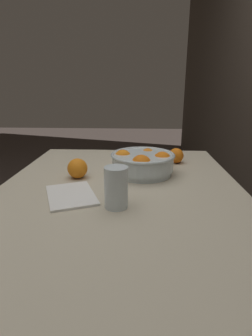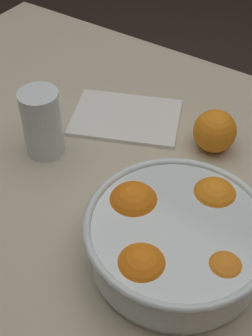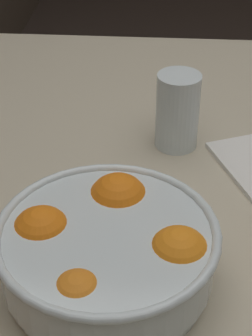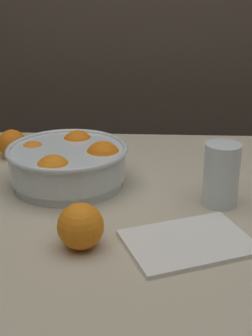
{
  "view_description": "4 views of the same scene",
  "coord_description": "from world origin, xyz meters",
  "px_view_note": "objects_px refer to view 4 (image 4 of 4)",
  "views": [
    {
      "loc": [
        0.88,
        0.07,
        1.1
      ],
      "look_at": [
        -0.06,
        0.02,
        0.8
      ],
      "focal_mm": 28.0,
      "sensor_mm": 36.0,
      "label": 1
    },
    {
      "loc": [
        -0.35,
        0.47,
        1.33
      ],
      "look_at": [
        -0.05,
        0.02,
        0.8
      ],
      "focal_mm": 50.0,
      "sensor_mm": 36.0,
      "label": 2
    },
    {
      "loc": [
        -0.68,
        0.03,
        1.26
      ],
      "look_at": [
        0.0,
        0.08,
        0.78
      ],
      "focal_mm": 60.0,
      "sensor_mm": 36.0,
      "label": 3
    },
    {
      "loc": [
        -0.01,
        -0.87,
        1.17
      ],
      "look_at": [
        -0.05,
        0.01,
        0.81
      ],
      "focal_mm": 50.0,
      "sensor_mm": 36.0,
      "label": 4
    }
  ],
  "objects_px": {
    "juice_glass": "(221,177)",
    "orange_loose_near_bowl": "(12,144)",
    "orange_loose_front": "(81,226)",
    "fruit_bowl": "(69,163)"
  },
  "relations": [
    {
      "from": "orange_loose_front",
      "to": "juice_glass",
      "type": "bearing_deg",
      "value": 35.16
    },
    {
      "from": "juice_glass",
      "to": "orange_loose_front",
      "type": "height_order",
      "value": "juice_glass"
    },
    {
      "from": "fruit_bowl",
      "to": "juice_glass",
      "type": "distance_m",
      "value": 0.33
    },
    {
      "from": "juice_glass",
      "to": "orange_loose_near_bowl",
      "type": "xyz_separation_m",
      "value": [
        -0.5,
        0.25,
        -0.02
      ]
    },
    {
      "from": "fruit_bowl",
      "to": "orange_loose_front",
      "type": "bearing_deg",
      "value": -76.59
    },
    {
      "from": "fruit_bowl",
      "to": "juice_glass",
      "type": "height_order",
      "value": "juice_glass"
    },
    {
      "from": "orange_loose_near_bowl",
      "to": "orange_loose_front",
      "type": "height_order",
      "value": "orange_loose_front"
    },
    {
      "from": "juice_glass",
      "to": "orange_loose_near_bowl",
      "type": "bearing_deg",
      "value": 153.77
    },
    {
      "from": "fruit_bowl",
      "to": "orange_loose_front",
      "type": "xyz_separation_m",
      "value": [
        0.06,
        -0.27,
        -0.01
      ]
    },
    {
      "from": "juice_glass",
      "to": "orange_loose_front",
      "type": "relative_size",
      "value": 1.61
    }
  ]
}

